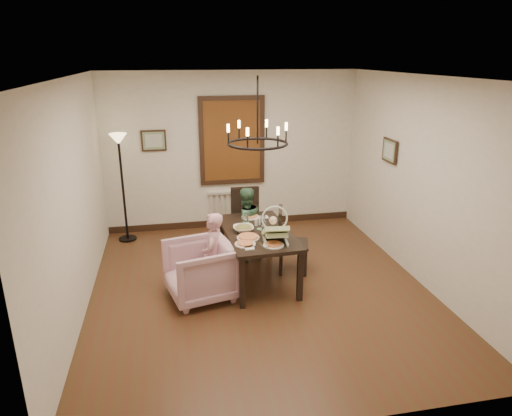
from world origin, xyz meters
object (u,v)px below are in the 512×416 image
object	(u,v)px
seated_man	(245,230)
chair_far	(247,221)
elderly_woman	(213,263)
floor_lamp	(123,190)
armchair	(200,271)
baby_bouncer	(275,230)
drinking_glass	(264,226)
dining_table	(257,236)
chair_right	(293,240)

from	to	relation	value
seated_man	chair_far	bearing A→B (deg)	-121.39
elderly_woman	floor_lamp	world-z (taller)	floor_lamp
seated_man	armchair	bearing A→B (deg)	36.19
baby_bouncer	drinking_glass	bearing A→B (deg)	104.21
chair_far	elderly_woman	bearing A→B (deg)	-114.64
baby_bouncer	floor_lamp	size ratio (longest dim) A/B	0.28
dining_table	seated_man	bearing A→B (deg)	91.44
baby_bouncer	drinking_glass	size ratio (longest dim) A/B	3.92
elderly_woman	dining_table	bearing A→B (deg)	137.96
drinking_glass	chair_far	bearing A→B (deg)	94.15
seated_man	floor_lamp	distance (m)	2.25
chair_right	drinking_glass	world-z (taller)	chair_right
chair_far	chair_right	world-z (taller)	chair_far
chair_right	seated_man	distance (m)	0.82
drinking_glass	floor_lamp	xyz separation A→B (m)	(-2.02, 1.85, 0.10)
chair_far	elderly_woman	size ratio (longest dim) A/B	1.08
elderly_woman	drinking_glass	xyz separation A→B (m)	(0.75, 0.39, 0.31)
armchair	baby_bouncer	world-z (taller)	baby_bouncer
dining_table	chair_right	size ratio (longest dim) A/B	1.65
chair_right	elderly_woman	distance (m)	1.34
chair_right	elderly_woman	size ratio (longest dim) A/B	1.01
chair_far	floor_lamp	world-z (taller)	floor_lamp
chair_far	elderly_woman	xyz separation A→B (m)	(-0.68, -1.36, -0.04)
chair_right	drinking_glass	distance (m)	0.58
chair_right	floor_lamp	distance (m)	3.05
armchair	drinking_glass	distance (m)	1.08
drinking_glass	floor_lamp	size ratio (longest dim) A/B	0.07
armchair	elderly_woman	world-z (taller)	elderly_woman
baby_bouncer	floor_lamp	world-z (taller)	floor_lamp
seated_man	elderly_woman	bearing A→B (deg)	43.40
dining_table	chair_far	bearing A→B (deg)	85.72
chair_right	seated_man	xyz separation A→B (m)	(-0.62, 0.54, -0.01)
dining_table	floor_lamp	xyz separation A→B (m)	(-1.93, 1.86, 0.25)
chair_right	floor_lamp	size ratio (longest dim) A/B	0.54
chair_far	baby_bouncer	size ratio (longest dim) A/B	2.09
seated_man	baby_bouncer	bearing A→B (deg)	83.71
seated_man	drinking_glass	distance (m)	0.76
baby_bouncer	drinking_glass	world-z (taller)	baby_bouncer
dining_table	baby_bouncer	distance (m)	0.50
seated_man	drinking_glass	bearing A→B (deg)	84.98
armchair	chair_far	bearing A→B (deg)	134.14
chair_far	chair_right	distance (m)	0.99
armchair	elderly_woman	distance (m)	0.20
drinking_glass	dining_table	bearing A→B (deg)	-177.54
armchair	seated_man	distance (m)	1.31
dining_table	elderly_woman	bearing A→B (deg)	-152.65
seated_man	drinking_glass	world-z (taller)	seated_man
chair_far	baby_bouncer	world-z (taller)	baby_bouncer
chair_far	seated_man	xyz separation A→B (m)	(-0.07, -0.29, -0.04)
armchair	baby_bouncer	xyz separation A→B (m)	(0.99, -0.05, 0.52)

